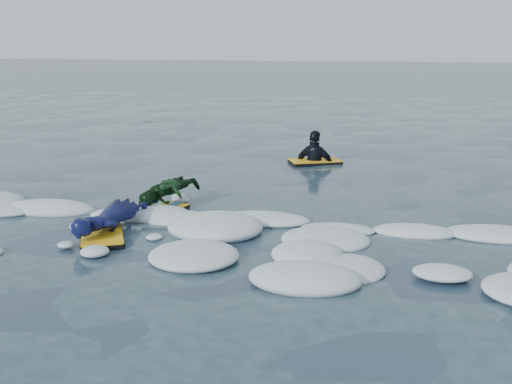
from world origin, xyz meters
TOP-DOWN VIEW (x-y plane):
  - ground at (0.00, 0.00)m, footprint 120.00×120.00m
  - foam_band at (0.00, 1.03)m, footprint 12.00×3.10m
  - prone_woman_unit at (-0.85, 0.73)m, footprint 0.90×1.56m
  - prone_child_unit at (-0.49, 2.06)m, footprint 0.90×1.25m
  - waiting_rider_unit at (1.25, 5.97)m, footprint 1.15×0.92m

SIDE VIEW (x-z plane):
  - waiting_rider_unit at x=1.25m, z-range -0.84..0.68m
  - ground at x=0.00m, z-range 0.00..0.00m
  - foam_band at x=0.00m, z-range -0.15..0.15m
  - prone_woman_unit at x=-0.85m, z-range 0.00..0.38m
  - prone_child_unit at x=-0.49m, z-range 0.00..0.44m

